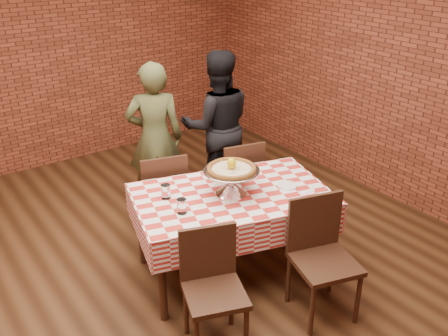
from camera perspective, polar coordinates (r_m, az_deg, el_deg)
The scene contains 19 objects.
ground at distance 4.21m, azimuth -5.99°, elevation -13.59°, with size 6.00×6.00×0.00m, color black.
back_wall at distance 6.20m, azimuth -21.17°, elevation 12.70°, with size 5.50×5.50×0.00m, color maroon.
table at distance 4.16m, azimuth 0.86°, elevation -7.57°, with size 1.53×0.92×0.75m, color #371D11.
tablecloth at distance 4.03m, azimuth 0.88°, elevation -4.57°, with size 1.57×0.95×0.26m, color red, non-canonical shape.
pizza_stand at distance 3.93m, azimuth 0.86°, elevation -1.58°, with size 0.46×0.46×0.20m, color silver, non-canonical shape.
pizza at distance 3.88m, azimuth 0.87°, elevation -0.16°, with size 0.39×0.39×0.03m, color beige.
lemon at distance 3.86m, azimuth 0.87°, elevation 0.54°, with size 0.07×0.07×0.09m, color yellow.
water_glass_left at distance 3.69m, azimuth -4.88°, elevation -4.39°, with size 0.07×0.07×0.12m, color white.
water_glass_right at distance 3.90m, azimuth -6.70°, elevation -2.71°, with size 0.07×0.07×0.12m, color white.
side_plate at distance 4.11m, azimuth 7.28°, elevation -2.01°, with size 0.16×0.16×0.01m, color white.
sweetener_packet_a at distance 4.03m, azimuth 9.47°, elevation -2.80°, with size 0.05×0.04×0.01m, color white.
sweetener_packet_b at distance 4.07m, azimuth 10.03°, elevation -2.54°, with size 0.05×0.04×0.01m, color white.
condiment_caddy at distance 4.23m, azimuth 0.17°, elevation -0.12°, with size 0.09×0.07×0.13m, color silver.
chair_near_left at distance 3.44m, azimuth -1.05°, elevation -14.47°, with size 0.40×0.40×0.88m, color #371D11, non-canonical shape.
chair_near_right at distance 3.77m, azimuth 11.53°, elevation -10.58°, with size 0.44×0.44×0.92m, color #371D11, non-canonical shape.
chair_far_left at distance 4.65m, azimuth -7.18°, elevation -2.98°, with size 0.42×0.42×0.90m, color #371D11, non-canonical shape.
chair_far_right at distance 4.87m, azimuth 1.43°, elevation -1.40°, with size 0.41×0.41×0.89m, color #371D11, non-canonical shape.
diner_olive at distance 5.03m, azimuth -7.93°, elevation 3.41°, with size 0.57×0.37×1.56m, color #494E2B.
diner_black at distance 5.25m, azimuth -0.78°, elevation 4.89°, with size 0.78×0.61×1.60m, color black.
Camera 1 is at (-1.56, -2.89, 2.65)m, focal length 39.78 mm.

